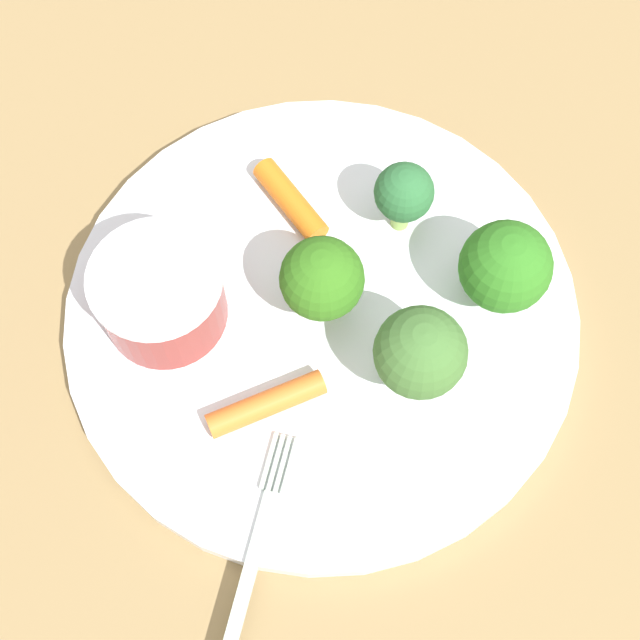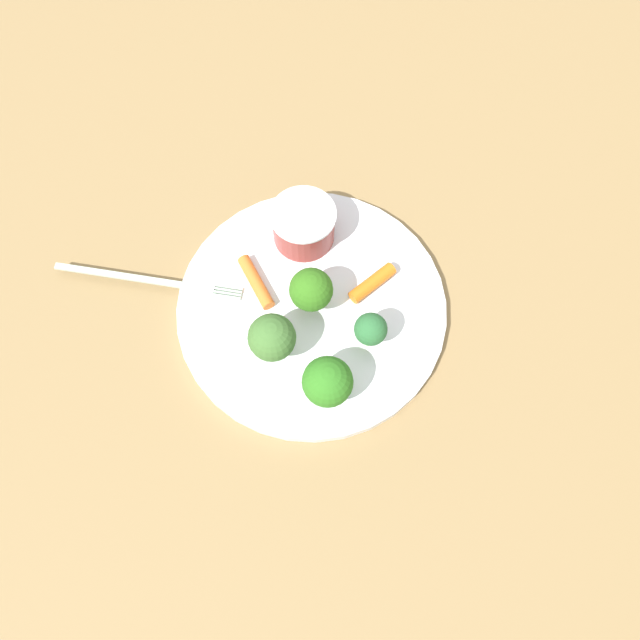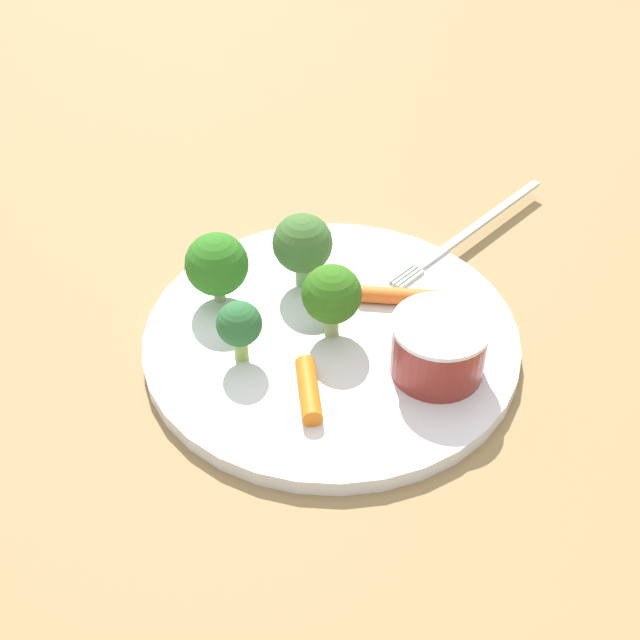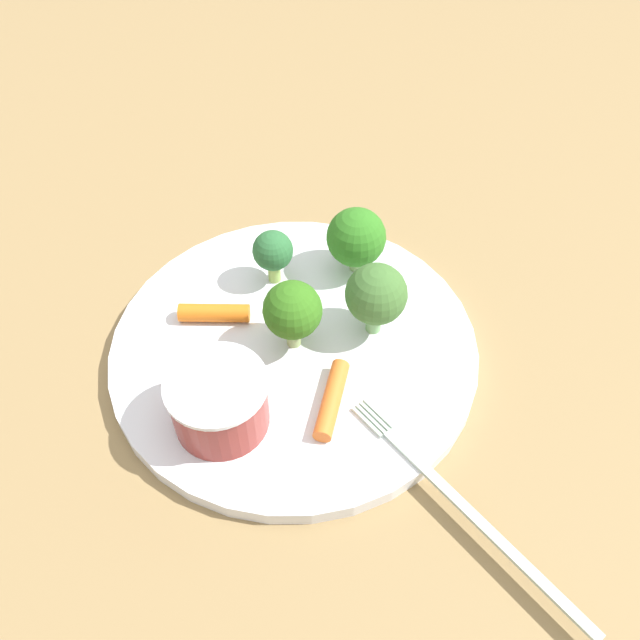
% 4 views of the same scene
% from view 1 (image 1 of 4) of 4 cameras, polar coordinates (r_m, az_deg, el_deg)
% --- Properties ---
extents(ground_plane, '(2.40, 2.40, 0.00)m').
position_cam_1_polar(ground_plane, '(0.48, 0.11, 0.04)').
color(ground_plane, olive).
extents(plate, '(0.26, 0.26, 0.01)m').
position_cam_1_polar(plate, '(0.47, 0.11, 0.34)').
color(plate, silver).
rests_on(plate, ground_plane).
extents(sauce_cup, '(0.07, 0.07, 0.04)m').
position_cam_1_polar(sauce_cup, '(0.45, -9.99, 1.52)').
color(sauce_cup, maroon).
rests_on(sauce_cup, plate).
extents(broccoli_floret_0, '(0.04, 0.04, 0.06)m').
position_cam_1_polar(broccoli_floret_0, '(0.43, -0.03, 2.46)').
color(broccoli_floret_0, '#97AF6C').
rests_on(broccoli_floret_0, plate).
extents(broccoli_floret_1, '(0.04, 0.04, 0.06)m').
position_cam_1_polar(broccoli_floret_1, '(0.42, 6.33, -2.09)').
color(broccoli_floret_1, '#7DB36F').
rests_on(broccoli_floret_1, plate).
extents(broccoli_floret_2, '(0.03, 0.03, 0.05)m').
position_cam_1_polar(broccoli_floret_2, '(0.46, 5.31, 7.93)').
color(broccoli_floret_2, '#94B958').
rests_on(broccoli_floret_2, plate).
extents(broccoli_floret_3, '(0.05, 0.05, 0.06)m').
position_cam_1_polar(broccoli_floret_3, '(0.45, 11.59, 3.29)').
color(broccoli_floret_3, '#88A96A').
rests_on(broccoli_floret_3, plate).
extents(carrot_stick_0, '(0.02, 0.05, 0.01)m').
position_cam_1_polar(carrot_stick_0, '(0.49, -1.87, 7.53)').
color(carrot_stick_0, orange).
rests_on(carrot_stick_0, plate).
extents(carrot_stick_1, '(0.06, 0.03, 0.01)m').
position_cam_1_polar(carrot_stick_1, '(0.44, -3.41, -5.30)').
color(carrot_stick_1, orange).
rests_on(carrot_stick_1, plate).
extents(fork, '(0.16, 0.11, 0.00)m').
position_cam_1_polar(fork, '(0.42, -5.48, -18.96)').
color(fork, '#AFC1B1').
rests_on(fork, plate).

